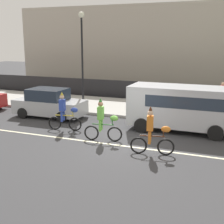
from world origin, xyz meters
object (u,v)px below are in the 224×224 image
object	(u,v)px
parade_cyclist_cobalt	(65,114)
parade_cyclist_lime	(103,122)
parked_van_silver	(183,105)
parked_car_silver	(49,104)
street_lamp_post	(82,46)
parade_cyclist_orange	(153,134)
pedestrian_onlooker	(222,94)

from	to	relation	value
parade_cyclist_cobalt	parade_cyclist_lime	bearing A→B (deg)	-18.95
parked_van_silver	parked_car_silver	distance (m)	7.60
parade_cyclist_lime	parked_car_silver	world-z (taller)	parade_cyclist_lime
parade_cyclist_lime	street_lamp_post	bearing A→B (deg)	124.23
parade_cyclist_orange	parked_van_silver	bearing A→B (deg)	81.71
parked_van_silver	parked_car_silver	world-z (taller)	parked_van_silver
parade_cyclist_orange	pedestrian_onlooker	distance (m)	9.58
street_lamp_post	parked_van_silver	bearing A→B (deg)	-21.68
parked_car_silver	pedestrian_onlooker	bearing A→B (deg)	31.46
parked_car_silver	parade_cyclist_orange	bearing A→B (deg)	-28.06
parade_cyclist_cobalt	street_lamp_post	distance (m)	5.85
parade_cyclist_lime	pedestrian_onlooker	size ratio (longest dim) A/B	1.19
pedestrian_onlooker	parked_van_silver	bearing A→B (deg)	-105.47
parade_cyclist_cobalt	street_lamp_post	size ratio (longest dim) A/B	0.33
parade_cyclist_orange	parked_van_silver	xyz separation A→B (m)	(0.54, 3.71, 0.44)
parade_cyclist_cobalt	parked_car_silver	distance (m)	3.04
parade_cyclist_cobalt	parked_van_silver	distance (m)	5.76
parade_cyclist_orange	parade_cyclist_cobalt	bearing A→B (deg)	160.92
street_lamp_post	pedestrian_onlooker	bearing A→B (deg)	19.53
parade_cyclist_cobalt	parked_car_silver	bearing A→B (deg)	136.77
parade_cyclist_cobalt	street_lamp_post	bearing A→B (deg)	106.33
parade_cyclist_cobalt	pedestrian_onlooker	distance (m)	10.34
parked_van_silver	street_lamp_post	xyz separation A→B (m)	(-6.75, 2.68, 2.71)
street_lamp_post	parade_cyclist_cobalt	bearing A→B (deg)	-73.67
pedestrian_onlooker	parade_cyclist_lime	bearing A→B (deg)	-118.07
parked_van_silver	pedestrian_onlooker	xyz separation A→B (m)	(1.56, 5.63, -0.27)
parade_cyclist_cobalt	parked_van_silver	world-z (taller)	parked_van_silver
parked_van_silver	parked_car_silver	size ratio (longest dim) A/B	1.22
parade_cyclist_cobalt	parade_cyclist_orange	xyz separation A→B (m)	(4.82, -1.67, 0.00)
parade_cyclist_lime	pedestrian_onlooker	bearing A→B (deg)	61.93
parade_cyclist_orange	parked_car_silver	world-z (taller)	parade_cyclist_orange
parade_cyclist_orange	pedestrian_onlooker	world-z (taller)	parade_cyclist_orange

